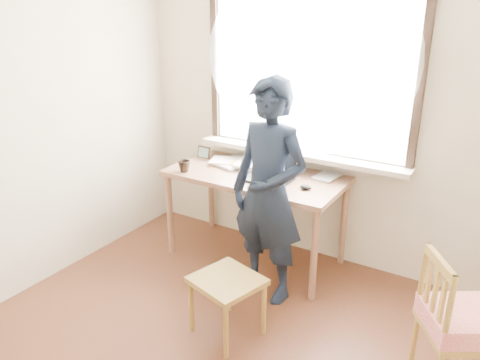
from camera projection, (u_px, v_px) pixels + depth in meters
The scene contains 13 objects.
room_shell at pixel (189, 109), 2.22m from camera, with size 3.52×4.02×2.61m.
desk at pixel (255, 183), 3.90m from camera, with size 1.47×0.73×0.79m.
laptop at pixel (271, 171), 3.76m from camera, with size 0.38×0.31×0.25m.
mug_white at pixel (252, 160), 4.06m from camera, with size 0.13×0.13×0.11m, color white.
mug_dark at pixel (184, 166), 3.91m from camera, with size 0.11×0.11×0.10m, color black.
mouse at pixel (306, 187), 3.55m from camera, with size 0.09×0.06×0.04m, color black.
desk_clutter at pixel (246, 162), 4.10m from camera, with size 0.86×0.50×0.05m.
book_a at pixel (229, 158), 4.24m from camera, with size 0.20×0.27×0.03m, color white.
book_b at pixel (318, 174), 3.84m from camera, with size 0.17×0.23×0.02m, color white.
picture_frame at pixel (204, 153), 4.23m from camera, with size 0.14×0.02×0.11m.
work_chair at pixel (227, 287), 3.08m from camera, with size 0.50×0.49×0.42m.
side_chair at pixel (458, 322), 2.60m from camera, with size 0.53×0.54×0.85m.
person at pixel (269, 193), 3.37m from camera, with size 0.61×0.40×1.66m, color black.
Camera 1 is at (1.34, -1.54, 2.10)m, focal length 35.00 mm.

